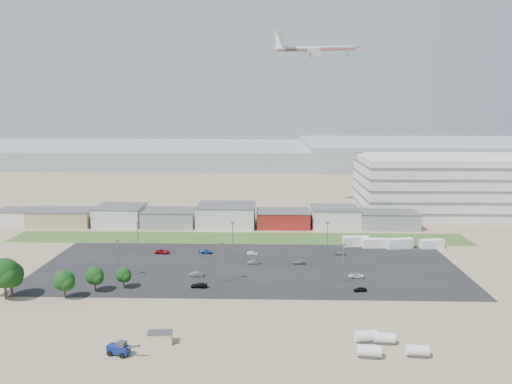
{
  "coord_description": "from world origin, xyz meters",
  "views": [
    {
      "loc": [
        11.0,
        -118.09,
        45.13
      ],
      "look_at": [
        6.94,
        22.0,
        21.52
      ],
      "focal_mm": 35.0,
      "sensor_mm": 36.0,
      "label": 1
    }
  ],
  "objects_px": {
    "storage_tank_nw": "(366,336)",
    "parked_car_9": "(162,252)",
    "portable_shed": "(160,338)",
    "parked_car_6": "(206,252)",
    "parked_car_2": "(360,289)",
    "tree_far_left": "(4,276)",
    "parked_car_0": "(356,276)",
    "telehandler": "(118,348)",
    "parked_car_4": "(196,274)",
    "parked_car_7": "(253,262)",
    "parked_car_11": "(253,253)",
    "parked_car_3": "(199,285)",
    "box_trailer_a": "(356,241)",
    "parked_car_8": "(340,253)",
    "airliner": "(317,49)",
    "parked_car_12": "(298,262)"
  },
  "relations": [
    {
      "from": "box_trailer_a",
      "to": "parked_car_8",
      "type": "bearing_deg",
      "value": -128.76
    },
    {
      "from": "parked_car_3",
      "to": "parked_car_9",
      "type": "distance_m",
      "value": 33.57
    },
    {
      "from": "parked_car_3",
      "to": "parked_car_6",
      "type": "bearing_deg",
      "value": -172.26
    },
    {
      "from": "storage_tank_nw",
      "to": "parked_car_11",
      "type": "xyz_separation_m",
      "value": [
        -24.25,
        57.95,
        -0.75
      ]
    },
    {
      "from": "parked_car_9",
      "to": "parked_car_12",
      "type": "relative_size",
      "value": 1.21
    },
    {
      "from": "parked_car_4",
      "to": "storage_tank_nw",
      "type": "bearing_deg",
      "value": 42.62
    },
    {
      "from": "parked_car_4",
      "to": "parked_car_7",
      "type": "relative_size",
      "value": 1.16
    },
    {
      "from": "telehandler",
      "to": "airliner",
      "type": "bearing_deg",
      "value": 86.69
    },
    {
      "from": "tree_far_left",
      "to": "parked_car_4",
      "type": "height_order",
      "value": "tree_far_left"
    },
    {
      "from": "parked_car_0",
      "to": "parked_car_2",
      "type": "xyz_separation_m",
      "value": [
        -0.69,
        -10.2,
        -0.02
      ]
    },
    {
      "from": "portable_shed",
      "to": "parked_car_6",
      "type": "relative_size",
      "value": 1.15
    },
    {
      "from": "telehandler",
      "to": "parked_car_8",
      "type": "xyz_separation_m",
      "value": [
        49.9,
        65.32,
        -0.81
      ]
    },
    {
      "from": "airliner",
      "to": "parked_car_8",
      "type": "distance_m",
      "value": 98.01
    },
    {
      "from": "tree_far_left",
      "to": "parked_car_6",
      "type": "xyz_separation_m",
      "value": [
        42.88,
        39.29,
        -5.13
      ]
    },
    {
      "from": "telehandler",
      "to": "airliner",
      "type": "height_order",
      "value": "airliner"
    },
    {
      "from": "box_trailer_a",
      "to": "airliner",
      "type": "relative_size",
      "value": 0.21
    },
    {
      "from": "parked_car_0",
      "to": "storage_tank_nw",
      "type": "bearing_deg",
      "value": 0.87
    },
    {
      "from": "parked_car_9",
      "to": "parked_car_12",
      "type": "distance_m",
      "value": 43.22
    },
    {
      "from": "telehandler",
      "to": "parked_car_11",
      "type": "bearing_deg",
      "value": 86.88
    },
    {
      "from": "parked_car_2",
      "to": "parked_car_8",
      "type": "xyz_separation_m",
      "value": [
        -0.53,
        31.4,
        0.03
      ]
    },
    {
      "from": "box_trailer_a",
      "to": "parked_car_6",
      "type": "relative_size",
      "value": 2.06
    },
    {
      "from": "parked_car_2",
      "to": "parked_car_12",
      "type": "xyz_separation_m",
      "value": [
        -14.2,
        21.7,
        0.0
      ]
    },
    {
      "from": "parked_car_6",
      "to": "parked_car_8",
      "type": "bearing_deg",
      "value": -84.81
    },
    {
      "from": "box_trailer_a",
      "to": "parked_car_6",
      "type": "bearing_deg",
      "value": -175.25
    },
    {
      "from": "telehandler",
      "to": "parked_car_7",
      "type": "bearing_deg",
      "value": 83.51
    },
    {
      "from": "parked_car_8",
      "to": "parked_car_0",
      "type": "bearing_deg",
      "value": -178.75
    },
    {
      "from": "parked_car_2",
      "to": "parked_car_11",
      "type": "distance_m",
      "value": 41.36
    },
    {
      "from": "airliner",
      "to": "parked_car_8",
      "type": "bearing_deg",
      "value": -78.63
    },
    {
      "from": "tree_far_left",
      "to": "parked_car_0",
      "type": "xyz_separation_m",
      "value": [
        86.26,
        17.86,
        -5.16
      ]
    },
    {
      "from": "portable_shed",
      "to": "parked_car_4",
      "type": "distance_m",
      "value": 39.26
    },
    {
      "from": "portable_shed",
      "to": "parked_car_8",
      "type": "xyz_separation_m",
      "value": [
        43.19,
        60.59,
        -0.62
      ]
    },
    {
      "from": "parked_car_3",
      "to": "parked_car_9",
      "type": "height_order",
      "value": "parked_car_9"
    },
    {
      "from": "storage_tank_nw",
      "to": "parked_car_7",
      "type": "xyz_separation_m",
      "value": [
        -23.69,
        48.85,
        -0.75
      ]
    },
    {
      "from": "parked_car_7",
      "to": "parked_car_9",
      "type": "xyz_separation_m",
      "value": [
        -29.0,
        9.76,
        0.08
      ]
    },
    {
      "from": "box_trailer_a",
      "to": "parked_car_11",
      "type": "bearing_deg",
      "value": -168.6
    },
    {
      "from": "parked_car_3",
      "to": "parked_car_6",
      "type": "xyz_separation_m",
      "value": [
        -2.13,
        30.06,
        -0.01
      ]
    },
    {
      "from": "parked_car_7",
      "to": "parked_car_0",
      "type": "bearing_deg",
      "value": 61.48
    },
    {
      "from": "box_trailer_a",
      "to": "parked_car_3",
      "type": "height_order",
      "value": "box_trailer_a"
    },
    {
      "from": "telehandler",
      "to": "parked_car_0",
      "type": "relative_size",
      "value": 1.61
    },
    {
      "from": "portable_shed",
      "to": "parked_car_8",
      "type": "height_order",
      "value": "portable_shed"
    },
    {
      "from": "parked_car_0",
      "to": "parked_car_9",
      "type": "relative_size",
      "value": 0.9
    },
    {
      "from": "box_trailer_a",
      "to": "parked_car_7",
      "type": "height_order",
      "value": "box_trailer_a"
    },
    {
      "from": "portable_shed",
      "to": "telehandler",
      "type": "relative_size",
      "value": 0.71
    },
    {
      "from": "box_trailer_a",
      "to": "parked_car_12",
      "type": "bearing_deg",
      "value": -142.07
    },
    {
      "from": "storage_tank_nw",
      "to": "parked_car_2",
      "type": "height_order",
      "value": "storage_tank_nw"
    },
    {
      "from": "storage_tank_nw",
      "to": "parked_car_9",
      "type": "relative_size",
      "value": 0.95
    },
    {
      "from": "parked_car_6",
      "to": "parked_car_9",
      "type": "distance_m",
      "value": 13.7
    },
    {
      "from": "box_trailer_a",
      "to": "parked_car_4",
      "type": "distance_m",
      "value": 57.89
    },
    {
      "from": "tree_far_left",
      "to": "parked_car_9",
      "type": "xyz_separation_m",
      "value": [
        29.19,
        38.83,
        -5.09
      ]
    },
    {
      "from": "storage_tank_nw",
      "to": "parked_car_0",
      "type": "height_order",
      "value": "storage_tank_nw"
    }
  ]
}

